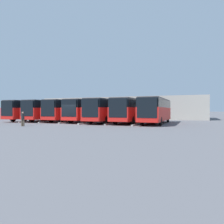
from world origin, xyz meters
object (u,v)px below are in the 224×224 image
(bus_4, at_px, (71,110))
(bus_6, at_px, (35,110))
(bus_5, at_px, (52,110))
(bus_1, at_px, (132,110))
(bus_0, at_px, (156,110))
(bus_3, at_px, (90,110))
(pedestrian, at_px, (23,118))
(bus_2, at_px, (108,110))

(bus_4, bearing_deg, bus_6, 2.91)
(bus_6, bearing_deg, bus_4, -177.09)
(bus_5, height_order, bus_6, same)
(bus_1, bearing_deg, bus_5, -2.98)
(bus_0, xyz_separation_m, bus_5, (17.32, -0.90, 0.00))
(bus_3, height_order, bus_4, same)
(bus_0, height_order, bus_6, same)
(bus_0, distance_m, bus_6, 20.79)
(bus_1, distance_m, bus_6, 17.32)
(bus_0, distance_m, bus_4, 13.89)
(bus_5, relative_size, bus_6, 1.00)
(bus_5, bearing_deg, bus_4, -177.89)
(bus_4, height_order, pedestrian, bus_4)
(bus_4, bearing_deg, bus_1, 175.33)
(bus_5, bearing_deg, bus_2, 174.87)
(bus_1, distance_m, bus_5, 13.87)
(bus_3, bearing_deg, bus_1, 174.76)
(bus_0, height_order, bus_5, same)
(bus_4, relative_size, pedestrian, 7.33)
(bus_3, relative_size, bus_5, 1.00)
(bus_0, xyz_separation_m, bus_4, (13.85, -1.05, 0.00))
(pedestrian, bearing_deg, bus_4, -104.96)
(bus_1, bearing_deg, bus_6, -1.64)
(bus_2, xyz_separation_m, pedestrian, (6.16, 10.17, -0.97))
(bus_4, height_order, bus_5, same)
(bus_3, height_order, bus_5, same)
(bus_2, height_order, bus_4, same)
(pedestrian, bearing_deg, bus_0, -161.16)
(bus_1, distance_m, bus_4, 10.42)
(bus_6, bearing_deg, pedestrian, 125.07)
(bus_0, xyz_separation_m, bus_1, (3.46, -0.29, 0.00))
(bus_3, bearing_deg, bus_2, 166.26)
(bus_3, distance_m, bus_4, 3.47)
(bus_1, height_order, bus_5, same)
(bus_2, relative_size, pedestrian, 7.33)
(bus_0, relative_size, bus_1, 1.00)
(bus_3, bearing_deg, bus_6, 0.76)
(bus_5, xyz_separation_m, pedestrian, (-4.23, 11.01, -0.97))
(bus_6, bearing_deg, bus_0, 177.74)
(pedestrian, bearing_deg, bus_1, -151.63)
(bus_6, bearing_deg, bus_3, -179.24)
(bus_0, relative_size, bus_5, 1.00)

